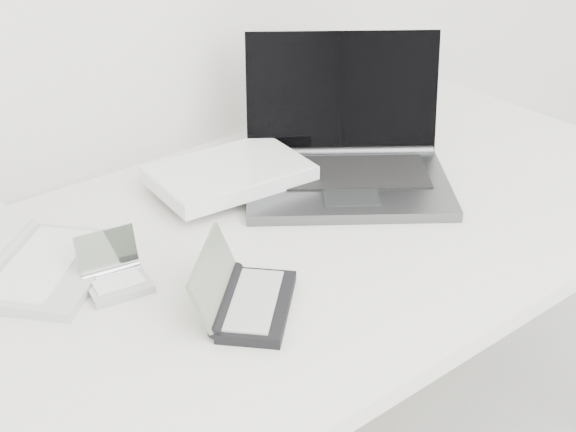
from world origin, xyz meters
TOP-DOWN VIEW (x-y plane):
  - desk at (0.00, 1.55)m, footprint 1.60×0.80m
  - laptop_large at (0.15, 1.67)m, footprint 0.59×0.48m
  - netbook_open_white at (-0.40, 1.72)m, footprint 0.38×0.38m
  - pda_silver at (-0.31, 1.59)m, footprint 0.11×0.11m
  - palmtop_charcoal at (-0.19, 1.41)m, footprint 0.22×0.21m

SIDE VIEW (x-z plane):
  - desk at x=0.00m, z-range 0.32..1.05m
  - pda_silver at x=-0.31m, z-range 0.71..0.79m
  - palmtop_charcoal at x=-0.19m, z-range 0.70..0.80m
  - netbook_open_white at x=-0.40m, z-range 0.70..0.80m
  - laptop_large at x=0.15m, z-range 0.64..0.90m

